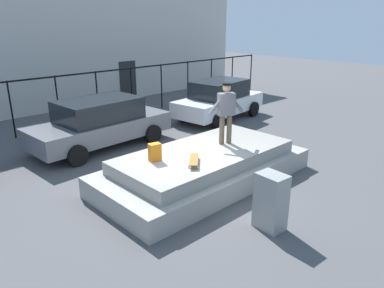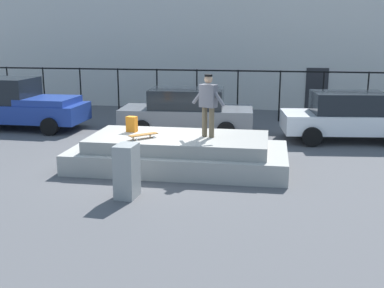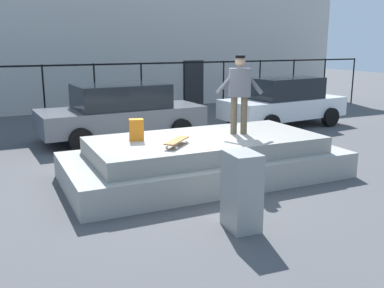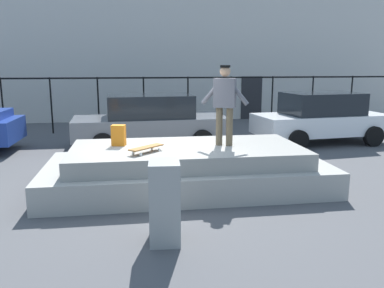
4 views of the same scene
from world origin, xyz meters
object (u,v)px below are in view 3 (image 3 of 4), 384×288
at_px(skateboarder, 240,89).
at_px(car_grey_sedan_mid, 121,111).
at_px(backpack, 136,130).
at_px(utility_box, 242,191).
at_px(skateboard, 177,141).
at_px(car_white_sedan_far, 283,101).

xyz_separation_m(skateboarder, car_grey_sedan_mid, (-1.36, 4.40, -1.00)).
relative_size(backpack, utility_box, 0.36).
bearing_deg(backpack, skateboard, -43.50).
height_order(backpack, utility_box, backpack).
height_order(car_grey_sedan_mid, utility_box, car_grey_sedan_mid).
bearing_deg(car_white_sedan_far, utility_box, -130.44).
bearing_deg(skateboarder, car_grey_sedan_mid, 107.17).
distance_m(skateboard, car_white_sedan_far, 7.44).
xyz_separation_m(skateboard, utility_box, (0.17, -2.10, -0.37)).
xyz_separation_m(backpack, utility_box, (0.72, -2.89, -0.49)).
bearing_deg(skateboard, utility_box, -85.24).
relative_size(car_grey_sedan_mid, utility_box, 3.98).
distance_m(skateboarder, backpack, 2.35).
bearing_deg(skateboarder, backpack, 171.99).
xyz_separation_m(car_grey_sedan_mid, utility_box, (-0.12, -6.98, -0.23)).
bearing_deg(skateboard, skateboarder, 16.24).
bearing_deg(skateboard, backpack, 124.74).
distance_m(skateboarder, car_white_sedan_far, 5.95).
height_order(car_white_sedan_far, utility_box, car_white_sedan_far).
xyz_separation_m(skateboarder, car_white_sedan_far, (4.21, 4.09, -1.00)).
distance_m(skateboard, backpack, 0.97).
bearing_deg(backpack, skateboarder, 3.75).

